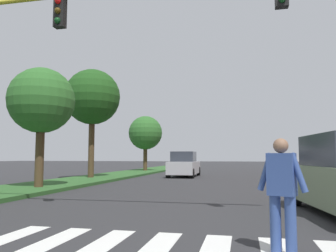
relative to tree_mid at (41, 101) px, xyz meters
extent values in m
plane|color=#2D2D30|center=(7.50, 15.28, -3.78)|extent=(140.00, 140.00, 0.00)
cube|color=silver|center=(4.35, -7.59, -3.78)|extent=(0.45, 2.20, 0.01)
cube|color=silver|center=(5.25, -7.59, -3.78)|extent=(0.45, 2.20, 0.01)
cube|color=silver|center=(6.15, -7.59, -3.78)|extent=(0.45, 2.20, 0.01)
cube|color=silver|center=(7.05, -7.59, -3.78)|extent=(0.45, 2.20, 0.01)
cube|color=silver|center=(7.95, -7.59, -3.78)|extent=(0.45, 2.20, 0.01)
cube|color=#2D5B28|center=(-0.49, 13.28, -3.71)|extent=(3.44, 64.00, 0.15)
cylinder|color=#4C3823|center=(0.00, 0.00, -2.22)|extent=(0.36, 0.36, 2.82)
sphere|color=#2D6628|center=(0.00, 0.00, 0.04)|extent=(2.81, 2.81, 2.81)
cylinder|color=#4C3823|center=(-0.71, 6.47, -1.66)|extent=(0.36, 0.36, 3.94)
sphere|color=#1E4C19|center=(-0.71, 6.47, 1.34)|extent=(3.45, 3.45, 3.45)
cylinder|color=#4C3823|center=(-0.34, 17.01, -2.37)|extent=(0.36, 0.36, 2.52)
sphere|color=#2D6628|center=(-0.34, 17.01, -0.18)|extent=(3.09, 3.09, 3.09)
cube|color=black|center=(3.88, -5.22, 1.32)|extent=(0.28, 0.20, 0.80)
sphere|color=red|center=(3.88, -5.34, 1.58)|extent=(0.16, 0.16, 0.16)
sphere|color=#4C380F|center=(3.88, -5.34, 1.32)|extent=(0.16, 0.16, 0.16)
sphere|color=#0F3F19|center=(3.88, -5.34, 1.06)|extent=(0.16, 0.16, 0.16)
cylinder|color=#334C8C|center=(9.04, -7.57, -3.36)|extent=(0.21, 0.21, 0.85)
cylinder|color=#334C8C|center=(8.84, -7.48, -3.36)|extent=(0.21, 0.21, 0.85)
cube|color=#334C8C|center=(8.94, -7.52, -2.62)|extent=(0.44, 0.37, 0.62)
cylinder|color=#334C8C|center=(9.16, -7.62, -2.59)|extent=(0.28, 0.19, 0.58)
cylinder|color=#334C8C|center=(8.72, -7.43, -2.59)|extent=(0.28, 0.19, 0.58)
sphere|color=#8C664C|center=(8.94, -7.52, -2.20)|extent=(0.29, 0.29, 0.22)
cylinder|color=black|center=(9.86, -2.23, -3.46)|extent=(0.30, 0.66, 0.64)
cube|color=#B7B7BC|center=(4.34, 10.85, -3.14)|extent=(1.81, 4.39, 0.85)
cube|color=#2D333D|center=(4.34, 10.63, -2.37)|extent=(1.57, 1.99, 0.69)
cylinder|color=black|center=(3.52, 12.58, -3.46)|extent=(0.23, 0.64, 0.64)
cylinder|color=black|center=(5.12, 12.59, -3.46)|extent=(0.23, 0.64, 0.64)
cylinder|color=black|center=(3.56, 9.10, -3.46)|extent=(0.23, 0.64, 0.64)
cylinder|color=black|center=(5.16, 9.12, -3.46)|extent=(0.23, 0.64, 0.64)
camera|label=1|loc=(8.38, -12.76, -2.36)|focal=36.02mm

